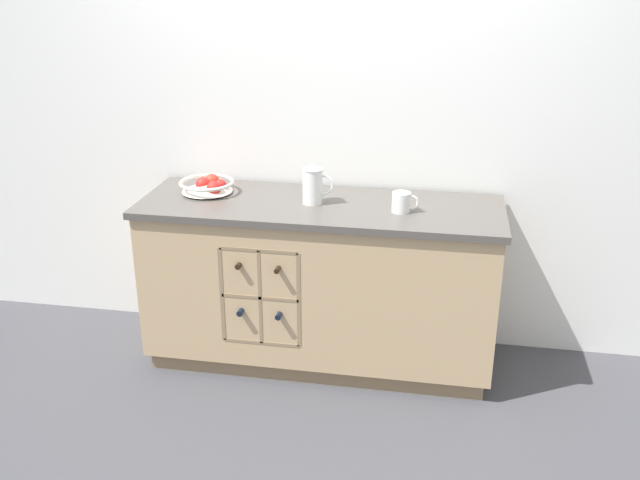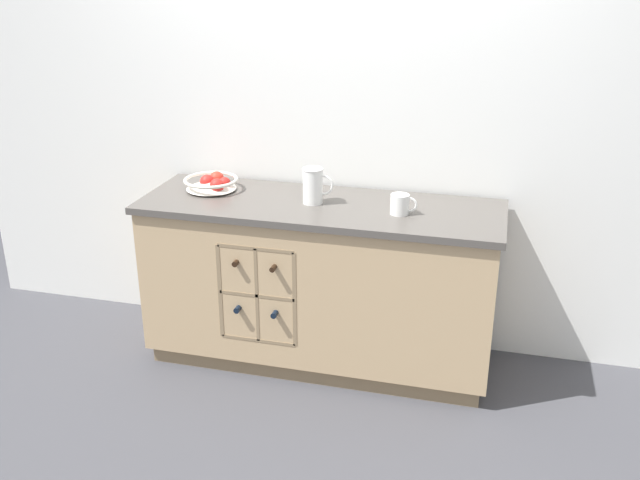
% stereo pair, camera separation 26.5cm
% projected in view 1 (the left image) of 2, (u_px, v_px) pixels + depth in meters
% --- Properties ---
extents(ground_plane, '(14.00, 14.00, 0.00)m').
position_uv_depth(ground_plane, '(320.00, 358.00, 3.89)').
color(ground_plane, '#424247').
extents(back_wall, '(4.40, 0.06, 2.55)m').
position_uv_depth(back_wall, '(332.00, 113.00, 3.74)').
color(back_wall, white).
rests_on(back_wall, ground_plane).
extents(kitchen_island, '(1.83, 0.63, 0.89)m').
position_uv_depth(kitchen_island, '(319.00, 283.00, 3.72)').
color(kitchen_island, '#8B7354').
rests_on(kitchen_island, ground_plane).
extents(fruit_bowl, '(0.29, 0.29, 0.08)m').
position_uv_depth(fruit_bowl, '(208.00, 185.00, 3.71)').
color(fruit_bowl, silver).
rests_on(fruit_bowl, kitchen_island).
extents(white_pitcher, '(0.16, 0.10, 0.18)m').
position_uv_depth(white_pitcher, '(313.00, 185.00, 3.53)').
color(white_pitcher, white).
rests_on(white_pitcher, kitchen_island).
extents(ceramic_mug, '(0.13, 0.09, 0.10)m').
position_uv_depth(ceramic_mug, '(402.00, 202.00, 3.43)').
color(ceramic_mug, white).
rests_on(ceramic_mug, kitchen_island).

